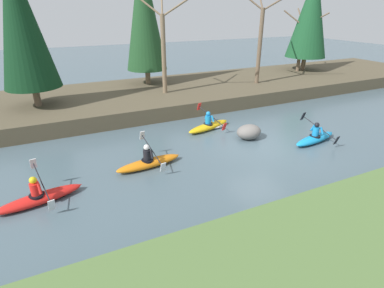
% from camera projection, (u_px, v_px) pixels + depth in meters
% --- Properties ---
extents(ground_plane, '(90.00, 90.00, 0.00)m').
position_uv_depth(ground_plane, '(261.00, 146.00, 13.96)').
color(ground_plane, '#4C606B').
extents(riverbank_far, '(44.00, 8.02, 0.86)m').
position_uv_depth(riverbank_far, '(185.00, 92.00, 21.11)').
color(riverbank_far, brown).
rests_on(riverbank_far, ground).
extents(conifer_tree_far_left, '(2.92, 2.92, 7.87)m').
position_uv_depth(conifer_tree_far_left, '(20.00, 20.00, 14.94)').
color(conifer_tree_far_left, brown).
rests_on(conifer_tree_far_left, riverbank_far).
extents(conifer_tree_left, '(2.78, 2.78, 8.68)m').
position_uv_depth(conifer_tree_left, '(144.00, 10.00, 19.68)').
color(conifer_tree_left, '#7A664C').
rests_on(conifer_tree_left, riverbank_far).
extents(conifer_tree_mid_left, '(3.33, 3.33, 7.96)m').
position_uv_depth(conifer_tree_mid_left, '(311.00, 14.00, 24.44)').
color(conifer_tree_mid_left, brown).
rests_on(conifer_tree_mid_left, riverbank_far).
extents(bare_tree_upstream, '(3.45, 3.41, 6.25)m').
position_uv_depth(bare_tree_upstream, '(163.00, 45.00, 18.21)').
color(bare_tree_upstream, '#7A664C').
rests_on(bare_tree_upstream, riverbank_far).
extents(bare_tree_mid_upstream, '(3.67, 3.63, 6.67)m').
position_uv_depth(bare_tree_mid_upstream, '(260.00, 37.00, 20.63)').
color(bare_tree_mid_upstream, brown).
rests_on(bare_tree_mid_upstream, riverbank_far).
extents(bare_tree_mid_downstream, '(2.79, 2.75, 4.99)m').
position_uv_depth(bare_tree_mid_downstream, '(301.00, 42.00, 25.10)').
color(bare_tree_mid_downstream, brown).
rests_on(bare_tree_mid_downstream, riverbank_far).
extents(kayaker_lead, '(2.79, 2.06, 1.20)m').
position_uv_depth(kayaker_lead, '(315.00, 138.00, 14.29)').
color(kayaker_lead, '#1993D6').
rests_on(kayaker_lead, ground).
extents(kayaker_middle, '(2.77, 2.03, 1.20)m').
position_uv_depth(kayaker_middle, '(210.00, 125.00, 15.84)').
color(kayaker_middle, yellow).
rests_on(kayaker_middle, ground).
extents(kayaker_trailing, '(2.79, 2.07, 1.20)m').
position_uv_depth(kayaker_trailing, '(149.00, 162.00, 12.04)').
color(kayaker_trailing, orange).
rests_on(kayaker_trailing, ground).
extents(kayaker_far_back, '(2.79, 2.06, 1.20)m').
position_uv_depth(kayaker_far_back, '(40.00, 197.00, 9.81)').
color(kayaker_far_back, red).
rests_on(kayaker_far_back, ground).
extents(boulder_midstream, '(1.25, 0.98, 0.71)m').
position_uv_depth(boulder_midstream, '(249.00, 132.00, 14.60)').
color(boulder_midstream, slate).
rests_on(boulder_midstream, ground).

